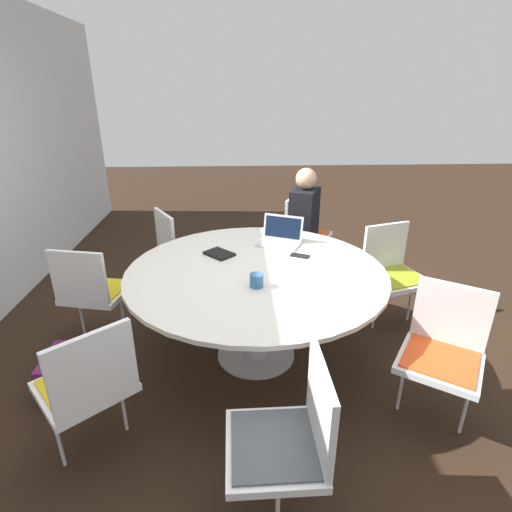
% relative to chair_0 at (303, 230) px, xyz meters
% --- Properties ---
extents(ground_plane, '(16.00, 16.00, 0.00)m').
position_rel_chair_0_xyz_m(ground_plane, '(-1.43, 0.57, -0.50)').
color(ground_plane, black).
extents(conference_table, '(1.81, 1.81, 0.72)m').
position_rel_chair_0_xyz_m(conference_table, '(-1.43, 0.57, 0.11)').
color(conference_table, '#B7B7BC').
rests_on(conference_table, ground_plane).
extents(chair_0, '(0.57, 0.56, 0.85)m').
position_rel_chair_0_xyz_m(chair_0, '(0.00, 0.00, 0.00)').
color(chair_0, white).
rests_on(chair_0, ground_plane).
extents(chair_1, '(0.59, 0.58, 0.85)m').
position_rel_chair_0_xyz_m(chair_1, '(-0.40, 1.25, 0.00)').
color(chair_1, white).
rests_on(chair_1, ground_plane).
extents(chair_2, '(0.50, 0.52, 0.85)m').
position_rel_chair_0_xyz_m(chair_2, '(-1.24, 1.79, 0.00)').
color(chair_2, white).
rests_on(chair_2, ground_plane).
extents(chair_3, '(0.60, 0.61, 0.85)m').
position_rel_chair_0_xyz_m(chair_3, '(-2.29, 1.47, 0.00)').
color(chair_3, white).
rests_on(chair_3, ground_plane).
extents(chair_4, '(0.45, 0.43, 0.85)m').
position_rel_chair_0_xyz_m(chair_4, '(-2.67, 0.48, 0.00)').
color(chair_4, white).
rests_on(chair_4, ground_plane).
extents(chair_5, '(0.60, 0.60, 0.85)m').
position_rel_chair_0_xyz_m(chair_5, '(-2.08, -0.50, 0.00)').
color(chair_5, white).
rests_on(chair_5, ground_plane).
extents(chair_6, '(0.53, 0.55, 0.85)m').
position_rel_chair_0_xyz_m(chair_6, '(-0.99, -0.60, 0.00)').
color(chair_6, white).
rests_on(chair_6, ground_plane).
extents(person_0, '(0.42, 0.35, 1.20)m').
position_rel_chair_0_xyz_m(person_0, '(-0.25, 0.02, 0.20)').
color(person_0, black).
rests_on(person_0, ground_plane).
extents(laptop, '(0.36, 0.40, 0.21)m').
position_rel_chair_0_xyz_m(laptop, '(-0.94, 0.34, 0.27)').
color(laptop, silver).
rests_on(laptop, conference_table).
extents(spiral_notebook, '(0.26, 0.25, 0.02)m').
position_rel_chair_0_xyz_m(spiral_notebook, '(-1.17, 0.83, 0.23)').
color(spiral_notebook, black).
rests_on(spiral_notebook, conference_table).
extents(coffee_cup, '(0.09, 0.09, 0.09)m').
position_rel_chair_0_xyz_m(coffee_cup, '(-1.70, 0.57, 0.26)').
color(coffee_cup, '#33669E').
rests_on(coffee_cup, conference_table).
extents(cell_phone, '(0.12, 0.16, 0.01)m').
position_rel_chair_0_xyz_m(cell_phone, '(-1.22, 0.23, 0.22)').
color(cell_phone, black).
rests_on(cell_phone, conference_table).
extents(handbag, '(0.36, 0.16, 0.28)m').
position_rel_chair_0_xyz_m(handbag, '(-1.76, 1.88, -0.36)').
color(handbag, '#661E56').
rests_on(handbag, ground_plane).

